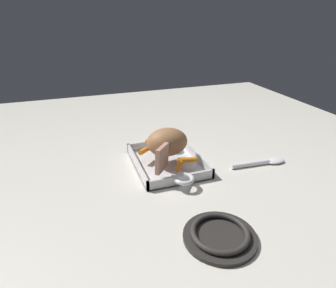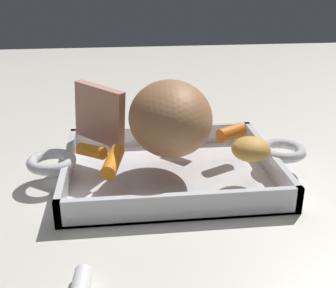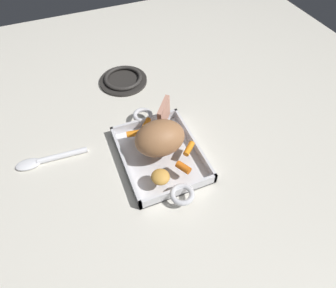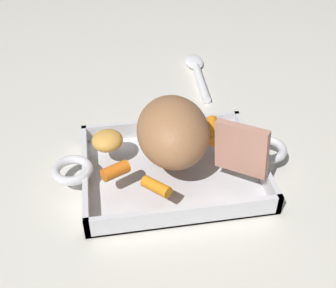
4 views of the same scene
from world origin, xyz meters
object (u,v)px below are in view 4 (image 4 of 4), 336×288
at_px(baby_carrot_short, 213,131).
at_px(baby_carrot_center_left, 236,143).
at_px(serving_spoon, 197,72).
at_px(roast_slice_thin, 241,149).
at_px(pork_roast, 172,131).
at_px(baby_carrot_southeast, 115,171).
at_px(baby_carrot_northeast, 156,187).
at_px(roasting_dish, 172,169).
at_px(potato_halved, 107,141).

xyz_separation_m(baby_carrot_short, baby_carrot_center_left, (0.03, -0.04, -0.00)).
bearing_deg(serving_spoon, roast_slice_thin, -179.34).
relative_size(pork_roast, baby_carrot_southeast, 3.45).
height_order(baby_carrot_northeast, serving_spoon, baby_carrot_northeast).
distance_m(pork_roast, baby_carrot_northeast, 0.10).
bearing_deg(pork_roast, roasting_dish, -57.30).
distance_m(baby_carrot_center_left, potato_halved, 0.21).
xyz_separation_m(roasting_dish, roast_slice_thin, (0.10, -0.05, 0.07)).
bearing_deg(baby_carrot_northeast, pork_roast, 65.12).
xyz_separation_m(roast_slice_thin, potato_halved, (-0.20, 0.09, -0.03)).
bearing_deg(baby_carrot_southeast, baby_carrot_northeast, -37.50).
relative_size(roasting_dish, baby_carrot_short, 5.78).
bearing_deg(baby_carrot_southeast, baby_carrot_center_left, 10.96).
bearing_deg(roasting_dish, baby_carrot_southeast, -160.62).
bearing_deg(pork_roast, baby_carrot_center_left, 2.06).
bearing_deg(serving_spoon, baby_carrot_northeast, 162.81).
height_order(baby_carrot_northeast, baby_carrot_short, same).
bearing_deg(baby_carrot_center_left, pork_roast, -177.94).
xyz_separation_m(baby_carrot_northeast, baby_carrot_short, (0.12, 0.12, 0.00)).
distance_m(baby_carrot_southeast, baby_carrot_center_left, 0.21).
bearing_deg(potato_halved, pork_roast, -19.98).
height_order(roast_slice_thin, baby_carrot_southeast, roast_slice_thin).
bearing_deg(baby_carrot_short, roasting_dish, -150.44).
relative_size(baby_carrot_short, potato_halved, 1.31).
height_order(pork_roast, baby_carrot_short, pork_roast).
bearing_deg(potato_halved, baby_carrot_short, 1.86).
height_order(baby_carrot_center_left, serving_spoon, baby_carrot_center_left).
bearing_deg(baby_carrot_short, baby_carrot_northeast, -133.80).
height_order(roasting_dish, roast_slice_thin, roast_slice_thin).
distance_m(baby_carrot_center_left, serving_spoon, 0.33).
xyz_separation_m(pork_roast, baby_carrot_northeast, (-0.04, -0.08, -0.04)).
distance_m(baby_carrot_short, baby_carrot_center_left, 0.05).
distance_m(baby_carrot_northeast, potato_halved, 0.13).
distance_m(pork_roast, baby_carrot_southeast, 0.11).
height_order(baby_carrot_southeast, serving_spoon, baby_carrot_southeast).
xyz_separation_m(baby_carrot_short, baby_carrot_southeast, (-0.17, -0.08, 0.00)).
bearing_deg(baby_carrot_northeast, serving_spoon, 69.25).
bearing_deg(baby_carrot_northeast, baby_carrot_southeast, 142.50).
xyz_separation_m(pork_roast, baby_carrot_short, (0.08, 0.04, -0.04)).
height_order(baby_carrot_southeast, potato_halved, potato_halved).
bearing_deg(pork_roast, baby_carrot_southeast, -159.33).
bearing_deg(roasting_dish, potato_halved, 159.29).
bearing_deg(baby_carrot_short, pork_roast, -151.90).
xyz_separation_m(pork_roast, baby_carrot_center_left, (0.11, 0.00, -0.04)).
bearing_deg(roasting_dish, roast_slice_thin, -27.54).
distance_m(roast_slice_thin, baby_carrot_northeast, 0.14).
distance_m(roast_slice_thin, baby_carrot_center_left, 0.07).
height_order(roasting_dish, baby_carrot_center_left, baby_carrot_center_left).
height_order(roasting_dish, pork_roast, pork_roast).
bearing_deg(potato_halved, baby_carrot_southeast, -83.69).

